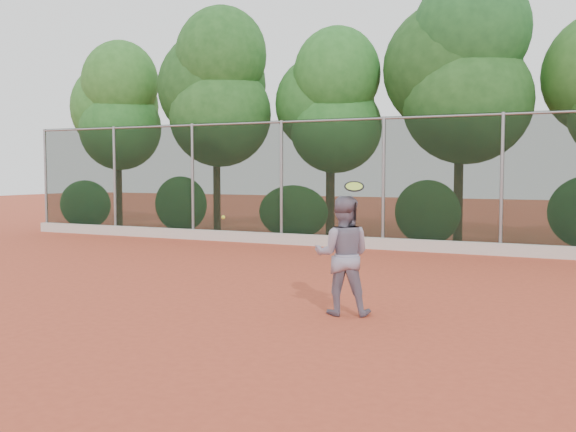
% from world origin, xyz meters
% --- Properties ---
extents(ground, '(80.00, 80.00, 0.00)m').
position_xyz_m(ground, '(0.00, 0.00, 0.00)').
color(ground, '#B9452B').
rests_on(ground, ground).
extents(concrete_curb, '(24.00, 0.20, 0.30)m').
position_xyz_m(concrete_curb, '(0.00, 6.82, 0.15)').
color(concrete_curb, beige).
rests_on(concrete_curb, ground).
extents(tennis_player, '(0.97, 0.85, 1.71)m').
position_xyz_m(tennis_player, '(1.74, -0.88, 0.85)').
color(tennis_player, gray).
rests_on(tennis_player, ground).
extents(chainlink_fence, '(24.09, 0.09, 3.50)m').
position_xyz_m(chainlink_fence, '(-0.00, 7.00, 1.86)').
color(chainlink_fence, black).
rests_on(chainlink_fence, ground).
extents(foliage_backdrop, '(23.70, 3.63, 7.55)m').
position_xyz_m(foliage_backdrop, '(-0.55, 8.98, 4.40)').
color(foliage_backdrop, '#3C2417').
rests_on(foliage_backdrop, ground).
extents(tennis_racket, '(0.35, 0.34, 0.56)m').
position_xyz_m(tennis_racket, '(1.95, -0.99, 1.81)').
color(tennis_racket, black).
rests_on(tennis_racket, ground).
extents(tennis_ball_in_flight, '(0.06, 0.06, 0.06)m').
position_xyz_m(tennis_ball_in_flight, '(-0.50, -0.45, 1.31)').
color(tennis_ball_in_flight, '#C8D12F').
rests_on(tennis_ball_in_flight, ground).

